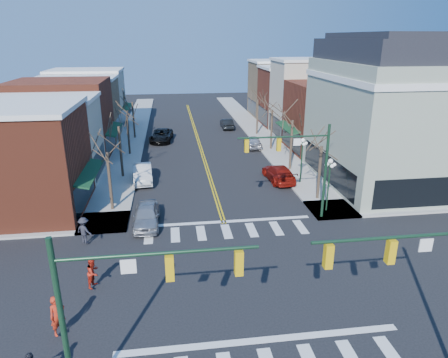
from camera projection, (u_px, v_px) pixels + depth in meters
name	position (u px, v px, depth m)	size (l,w,h in m)	color
ground	(242.00, 282.00, 22.28)	(160.00, 160.00, 0.00)	black
sidewalk_left	(120.00, 173.00, 39.81)	(3.50, 70.00, 0.15)	#9E9B93
sidewalk_right	(290.00, 166.00, 42.04)	(3.50, 70.00, 0.15)	#9E9B93
bldg_left_brick_a	(12.00, 163.00, 29.93)	(10.00, 8.50, 8.00)	maroon
bldg_left_stucco_a	(43.00, 141.00, 37.25)	(10.00, 7.00, 7.50)	#BAB09A
bldg_left_brick_b	(63.00, 119.00, 44.55)	(10.00, 9.00, 8.50)	maroon
bldg_left_tan	(78.00, 110.00, 52.37)	(10.00, 7.50, 7.80)	#927550
bldg_left_stucco_b	(89.00, 100.00, 59.53)	(10.00, 8.00, 8.20)	#BAB09A
bldg_right_brick_a	(333.00, 117.00, 46.96)	(10.00, 8.50, 8.00)	maroon
bldg_right_stucco	(312.00, 99.00, 53.85)	(10.00, 7.00, 10.00)	#BAB09A
bldg_right_brick_b	(295.00, 97.00, 61.11)	(10.00, 8.00, 8.50)	maroon
bldg_right_tan	(281.00, 89.00, 68.49)	(10.00, 8.00, 9.00)	#927550
victorian_corner	(396.00, 111.00, 35.69)	(12.25, 14.25, 13.30)	#939D88
traffic_mast_near_left	(119.00, 302.00, 13.09)	(6.60, 0.28, 7.20)	#14331E
traffic_mast_near_right	(431.00, 276.00, 14.50)	(6.60, 0.28, 7.20)	#14331E
traffic_mast_far_right	(302.00, 159.00, 28.32)	(6.60, 0.28, 7.20)	#14331E
lamppost_corner	(329.00, 176.00, 30.27)	(0.36, 0.36, 4.33)	#14331E
lamppost_midblock	(302.00, 153.00, 36.34)	(0.36, 0.36, 4.33)	#14331E
tree_left_a	(110.00, 182.00, 30.68)	(0.24, 0.24, 4.76)	#382B21
tree_left_b	(121.00, 152.00, 38.10)	(0.24, 0.24, 5.04)	#382B21
tree_left_c	(128.00, 136.00, 45.65)	(0.24, 0.24, 4.55)	#382B21
tree_left_d	(134.00, 121.00, 53.06)	(0.24, 0.24, 4.90)	#382B21
tree_right_a	(319.00, 174.00, 32.85)	(0.24, 0.24, 4.62)	#382B21
tree_right_b	(291.00, 146.00, 40.22)	(0.24, 0.24, 5.18)	#382B21
tree_right_c	(271.00, 130.00, 47.75)	(0.24, 0.24, 4.83)	#382B21
tree_right_d	(257.00, 117.00, 55.19)	(0.24, 0.24, 4.97)	#382B21
car_left_near	(146.00, 215.00, 28.77)	(1.84, 4.58, 1.56)	#A4A5A9
car_left_mid	(142.00, 173.00, 37.54)	(1.70, 4.86, 1.60)	silver
car_left_far	(161.00, 135.00, 52.17)	(2.60, 5.64, 1.57)	black
car_right_near	(279.00, 173.00, 37.76)	(2.12, 5.21, 1.51)	maroon
car_right_mid	(253.00, 142.00, 49.22)	(1.76, 4.39, 1.49)	#B9B8BD
car_right_far	(227.00, 124.00, 59.60)	(1.56, 4.46, 1.47)	black
pedestrian_red_a	(58.00, 316.00, 17.87)	(0.71, 0.47, 1.95)	#B02512
pedestrian_red_b	(93.00, 272.00, 21.39)	(0.82, 0.64, 1.70)	#B12112
pedestrian_dark_b	(84.00, 230.00, 25.93)	(1.17, 0.67, 1.81)	#212129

